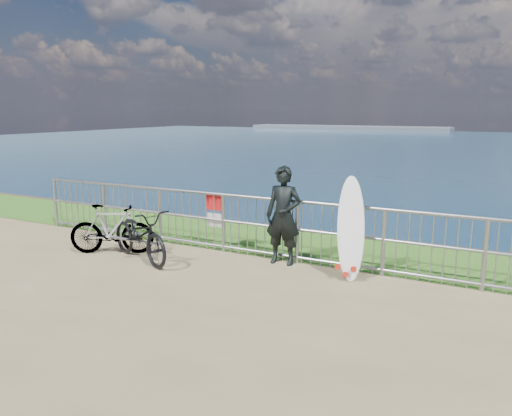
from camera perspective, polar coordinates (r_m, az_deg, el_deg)
The scene contains 8 objects.
grass_strip at distance 10.24m, azimuth 1.91°, elevation -3.77°, with size 120.00×120.00×0.00m, color #2E621A.
seascape at distance 161.17m, azimuth 10.36°, elevation 8.77°, with size 260.00×260.00×5.00m.
railing at distance 9.15m, azimuth -1.00°, elevation -1.92°, with size 10.06×0.10×1.13m.
surfer at distance 8.61m, azimuth 3.14°, elevation -0.88°, with size 0.63×0.41×1.72m, color black.
surfboard at distance 7.97m, azimuth 10.76°, elevation -2.78°, with size 0.55×0.52×1.65m.
bicycle_near at distance 9.09m, azimuth -13.14°, elevation -2.98°, with size 0.63×1.82×0.95m, color black.
bicycle_far at distance 9.67m, azimuth -16.18°, elevation -2.33°, with size 0.44×1.56×0.94m, color black.
bike_rack at distance 9.50m, azimuth -14.69°, elevation -3.67°, with size 1.63×0.05×0.34m.
Camera 1 is at (4.28, -6.22, 2.68)m, focal length 35.00 mm.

